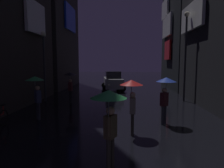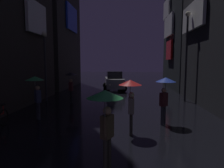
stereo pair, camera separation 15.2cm
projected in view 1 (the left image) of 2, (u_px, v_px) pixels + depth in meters
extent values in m
cube|color=white|center=(36.00, 18.00, 13.52)|extent=(0.20, 2.76, 2.13)
cube|color=#264CF9|center=(70.00, 18.00, 22.14)|extent=(0.20, 3.83, 2.71)
cube|color=white|center=(192.00, 17.00, 13.88)|extent=(0.20, 4.30, 1.85)
cube|color=black|center=(189.00, 29.00, 21.25)|extent=(4.00, 8.29, 12.79)
cube|color=red|center=(168.00, 50.00, 21.54)|extent=(0.20, 2.45, 2.00)
cube|color=white|center=(167.00, 26.00, 21.97)|extent=(0.20, 4.06, 2.23)
cube|color=white|center=(165.00, 9.00, 23.09)|extent=(0.20, 3.08, 2.04)
cylinder|color=#2D2D38|center=(39.00, 111.00, 9.68)|extent=(0.12, 0.12, 0.85)
cylinder|color=#2D2D38|center=(38.00, 111.00, 9.82)|extent=(0.12, 0.12, 0.85)
cube|color=#333859|center=(38.00, 96.00, 9.67)|extent=(0.39, 0.40, 0.60)
sphere|color=tan|center=(37.00, 88.00, 9.63)|extent=(0.22, 0.22, 0.22)
cylinder|color=#333859|center=(36.00, 95.00, 9.77)|extent=(0.09, 0.09, 0.50)
cylinder|color=slate|center=(35.00, 88.00, 9.74)|extent=(0.02, 0.02, 0.77)
cone|color=green|center=(35.00, 78.00, 9.68)|extent=(0.90, 0.90, 0.20)
cylinder|color=#38332D|center=(132.00, 125.00, 7.58)|extent=(0.12, 0.12, 0.85)
cylinder|color=#38332D|center=(132.00, 123.00, 7.76)|extent=(0.12, 0.12, 0.85)
cube|color=gray|center=(133.00, 106.00, 7.59)|extent=(0.23, 0.35, 0.60)
sphere|color=beige|center=(133.00, 95.00, 7.55)|extent=(0.22, 0.22, 0.22)
cylinder|color=gray|center=(131.00, 103.00, 7.77)|extent=(0.09, 0.09, 0.50)
cylinder|color=slate|center=(131.00, 95.00, 7.73)|extent=(0.02, 0.02, 0.77)
cone|color=red|center=(131.00, 82.00, 7.68)|extent=(0.90, 0.90, 0.20)
cylinder|color=#38332D|center=(112.00, 152.00, 5.28)|extent=(0.12, 0.12, 0.85)
cylinder|color=#38332D|center=(109.00, 155.00, 5.12)|extent=(0.12, 0.12, 0.85)
cube|color=brown|center=(110.00, 126.00, 5.12)|extent=(0.35, 0.40, 0.60)
sphere|color=tan|center=(110.00, 111.00, 5.08)|extent=(0.22, 0.22, 0.22)
cylinder|color=brown|center=(109.00, 127.00, 4.93)|extent=(0.09, 0.09, 0.50)
cylinder|color=slate|center=(109.00, 114.00, 4.90)|extent=(0.02, 0.02, 0.77)
cone|color=green|center=(108.00, 94.00, 4.85)|extent=(0.90, 0.90, 0.20)
cylinder|color=black|center=(70.00, 97.00, 13.60)|extent=(0.12, 0.12, 0.85)
cylinder|color=black|center=(71.00, 97.00, 13.78)|extent=(0.12, 0.12, 0.85)
cube|color=#4C1E23|center=(70.00, 87.00, 13.61)|extent=(0.24, 0.35, 0.60)
sphere|color=tan|center=(70.00, 81.00, 13.57)|extent=(0.22, 0.22, 0.22)
cylinder|color=#4C1E23|center=(71.00, 86.00, 13.79)|extent=(0.09, 0.09, 0.50)
cylinder|color=slate|center=(70.00, 81.00, 13.76)|extent=(0.02, 0.02, 0.77)
cone|color=black|center=(70.00, 74.00, 13.70)|extent=(0.90, 0.90, 0.20)
cylinder|color=#2D2D38|center=(163.00, 115.00, 8.94)|extent=(0.12, 0.12, 0.85)
cylinder|color=#2D2D38|center=(165.00, 115.00, 9.05)|extent=(0.12, 0.12, 0.85)
cube|color=#4C1E23|center=(164.00, 99.00, 8.91)|extent=(0.40, 0.39, 0.60)
sphere|color=tan|center=(164.00, 90.00, 8.87)|extent=(0.22, 0.22, 0.22)
cylinder|color=#4C1E23|center=(166.00, 98.00, 9.06)|extent=(0.09, 0.09, 0.50)
cylinder|color=slate|center=(166.00, 90.00, 9.02)|extent=(0.02, 0.02, 0.77)
cone|color=#263FB2|center=(166.00, 80.00, 8.97)|extent=(0.90, 0.90, 0.20)
torus|color=black|center=(4.00, 118.00, 8.81)|extent=(0.09, 0.72, 0.72)
cylinder|color=red|center=(3.00, 110.00, 8.77)|extent=(0.04, 0.04, 0.40)
cube|color=black|center=(3.00, 105.00, 8.75)|extent=(0.13, 0.25, 0.06)
cube|color=#99999E|center=(113.00, 82.00, 20.24)|extent=(2.27, 4.30, 0.90)
cube|color=black|center=(113.00, 75.00, 20.16)|extent=(1.69, 2.03, 0.70)
cylinder|color=black|center=(123.00, 88.00, 19.03)|extent=(0.66, 0.31, 0.64)
cylinder|color=black|center=(106.00, 89.00, 18.90)|extent=(0.66, 0.31, 0.64)
cylinder|color=black|center=(119.00, 85.00, 21.68)|extent=(0.66, 0.31, 0.64)
cylinder|color=black|center=(104.00, 85.00, 21.55)|extent=(0.66, 0.31, 0.64)
cube|color=white|center=(121.00, 85.00, 18.24)|extent=(0.21, 0.09, 0.14)
cube|color=white|center=(109.00, 85.00, 18.15)|extent=(0.21, 0.09, 0.14)
cylinder|color=#2D2D33|center=(44.00, 69.00, 14.20)|extent=(0.14, 0.14, 4.60)
sphere|color=#F9EFCC|center=(43.00, 34.00, 13.93)|extent=(0.36, 0.36, 0.36)
cylinder|color=#2D2D33|center=(185.00, 60.00, 14.15)|extent=(0.14, 0.14, 5.94)
sphere|color=#F9EFCC|center=(187.00, 14.00, 13.81)|extent=(0.36, 0.36, 0.36)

